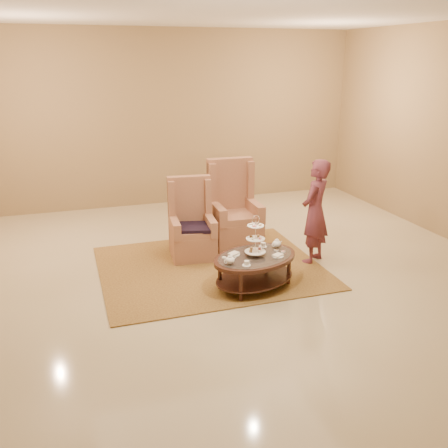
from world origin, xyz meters
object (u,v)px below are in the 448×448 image
object	(u,v)px
person	(315,212)
armchair_left	(192,230)
armchair_right	(233,216)
tea_table	(255,262)

from	to	relation	value
person	armchair_left	bearing A→B (deg)	-64.05
armchair_left	armchair_right	size ratio (longest dim) A/B	0.88
person	armchair_right	bearing A→B (deg)	-89.39
armchair_right	person	xyz separation A→B (m)	(0.89, -1.10, 0.31)
tea_table	armchair_left	bearing A→B (deg)	90.72
tea_table	person	size ratio (longest dim) A/B	0.91
tea_table	armchair_left	distance (m)	1.46
tea_table	armchair_right	world-z (taller)	armchair_right
armchair_left	person	world-z (taller)	person
armchair_right	person	world-z (taller)	person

